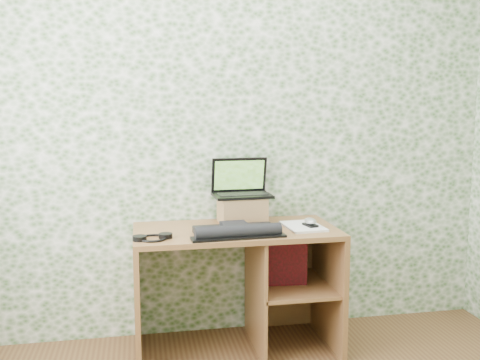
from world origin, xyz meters
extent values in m
plane|color=white|center=(0.00, 1.75, 1.30)|extent=(3.50, 0.00, 3.50)
cube|color=brown|center=(0.00, 1.44, 0.73)|extent=(1.20, 0.60, 0.03)
cube|color=brown|center=(-0.58, 1.44, 0.36)|extent=(0.03, 0.60, 0.72)
cube|color=brown|center=(0.58, 1.44, 0.36)|extent=(0.03, 0.60, 0.72)
cube|color=brown|center=(0.12, 1.44, 0.36)|extent=(0.02, 0.56, 0.72)
cube|color=brown|center=(0.35, 1.44, 0.38)|extent=(0.46, 0.56, 0.02)
cube|color=brown|center=(0.36, 1.73, 0.36)|extent=(0.48, 0.02, 0.72)
cube|color=brown|center=(0.07, 1.58, 0.83)|extent=(0.29, 0.24, 0.17)
cube|color=black|center=(0.07, 1.58, 0.92)|extent=(0.36, 0.25, 0.02)
cube|color=black|center=(0.07, 1.58, 0.93)|extent=(0.31, 0.14, 0.00)
cube|color=black|center=(0.07, 1.68, 1.04)|extent=(0.35, 0.07, 0.22)
cube|color=#284C15|center=(0.07, 1.67, 1.04)|extent=(0.32, 0.06, 0.18)
cube|color=black|center=(-0.03, 1.34, 0.77)|extent=(0.47, 0.19, 0.04)
cube|color=black|center=(-0.03, 1.34, 0.78)|extent=(0.16, 0.16, 0.06)
cylinder|color=black|center=(-0.03, 1.22, 0.79)|extent=(0.49, 0.10, 0.07)
cube|color=black|center=(-0.03, 1.21, 0.76)|extent=(0.53, 0.14, 0.01)
torus|color=black|center=(-0.49, 1.28, 0.76)|extent=(0.18, 0.18, 0.01)
cylinder|color=black|center=(-0.56, 1.26, 0.76)|extent=(0.08, 0.08, 0.03)
cylinder|color=black|center=(-0.42, 1.29, 0.76)|extent=(0.08, 0.08, 0.03)
cube|color=silver|center=(0.40, 1.40, 0.76)|extent=(0.22, 0.31, 0.01)
ellipsoid|color=#B4B4B6|center=(0.44, 1.37, 0.78)|extent=(0.09, 0.12, 0.04)
cylinder|color=black|center=(0.47, 1.44, 0.77)|extent=(0.05, 0.15, 0.01)
cube|color=maroon|center=(0.32, 1.44, 0.53)|extent=(0.25, 0.10, 0.29)
camera|label=1|loc=(-0.56, -1.61, 1.48)|focal=40.00mm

